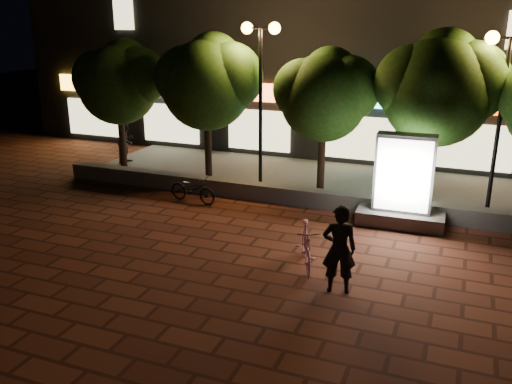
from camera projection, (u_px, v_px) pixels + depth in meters
The scene contains 15 objects.
ground at pixel (241, 254), 12.88m from camera, with size 80.00×80.00×0.00m, color brown.
retaining_wall at pixel (292, 195), 16.35m from camera, with size 16.00×0.45×0.50m, color #64625D.
sidewalk at pixel (314, 180), 18.63m from camera, with size 16.00×5.00×0.08m, color #64625D.
building_block at pixel (359, 27), 22.84m from camera, with size 28.00×8.12×11.30m.
tree_far_left at pixel (120, 79), 19.12m from camera, with size 3.36×2.80×4.63m.
tree_left at pixel (209, 79), 17.85m from camera, with size 3.60×3.00×4.89m.
tree_mid at pixel (326, 92), 16.54m from camera, with size 3.24×2.70×4.50m.
tree_right at pixel (440, 85), 15.28m from camera, with size 3.72×3.10×5.07m.
street_lamp_left at pixel (261, 63), 16.77m from camera, with size 1.26×0.36×5.18m.
street_lamp_right at pixel (506, 76), 14.37m from camera, with size 1.26×0.36×4.98m.
ad_kiosk at pixel (403, 189), 14.48m from camera, with size 2.34×1.21×2.50m.
scooter_pink at pixel (306, 246), 12.09m from camera, with size 0.48×1.71×1.03m, color pink.
rider at pixel (339, 249), 10.87m from camera, with size 0.69×0.45×1.88m, color black.
scooter_parked at pixel (193, 189), 16.40m from camera, with size 0.56×1.60×0.84m, color black.
pedestrian at pixel (127, 141), 20.46m from camera, with size 0.82×0.64×1.69m, color black.
Camera 1 is at (4.65, -10.84, 5.40)m, focal length 37.88 mm.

